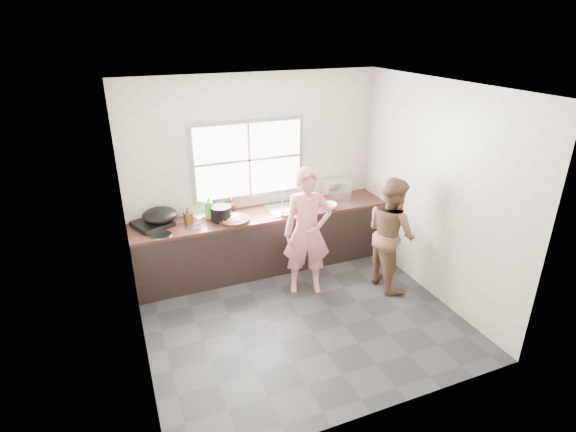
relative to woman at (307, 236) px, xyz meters
name	(u,v)px	position (x,y,z in m)	size (l,w,h in m)	color
floor	(301,316)	(-0.31, -0.53, -0.79)	(3.60, 3.20, 0.01)	#2B2B2E
ceiling	(304,87)	(-0.31, -0.53, 1.92)	(3.60, 3.20, 0.01)	silver
wall_back	(256,172)	(-0.31, 1.08, 0.57)	(3.60, 0.01, 2.70)	beige
wall_left	(130,242)	(-2.12, -0.53, 0.57)	(0.01, 3.20, 2.70)	beige
wall_right	(435,192)	(1.49, -0.53, 0.57)	(0.01, 3.20, 2.70)	beige
wall_front	(384,288)	(-0.31, -2.13, 0.57)	(3.60, 0.01, 2.70)	beige
cabinet	(265,242)	(-0.31, 0.76, -0.37)	(3.60, 0.62, 0.82)	black
countertop	(264,214)	(-0.31, 0.76, 0.06)	(3.60, 0.64, 0.04)	#3C1E18
sink	(287,209)	(0.04, 0.76, 0.08)	(0.55, 0.45, 0.02)	silver
faucet	(282,194)	(0.04, 0.96, 0.23)	(0.02, 0.02, 0.30)	silver
window_frame	(249,160)	(-0.41, 1.06, 0.77)	(1.60, 0.05, 1.10)	#9EA0A5
window_glazing	(249,160)	(-0.41, 1.04, 0.77)	(1.50, 0.01, 1.00)	white
woman	(307,236)	(0.00, 0.00, 0.00)	(0.57, 0.38, 1.57)	pink
person_side	(391,233)	(1.07, -0.28, -0.03)	(0.74, 0.57, 1.52)	brown
cutting_board	(234,220)	(-0.78, 0.64, 0.10)	(0.43, 0.43, 0.04)	#301D12
cleaver	(234,215)	(-0.75, 0.74, 0.12)	(0.20, 0.10, 0.01)	silver
bowl_mince	(230,220)	(-0.83, 0.62, 0.10)	(0.22, 0.22, 0.06)	white
bowl_crabs	(328,207)	(0.57, 0.55, 0.11)	(0.20, 0.20, 0.06)	white
bowl_held	(285,214)	(-0.08, 0.55, 0.10)	(0.18, 0.18, 0.06)	white
black_pot	(221,213)	(-0.92, 0.73, 0.17)	(0.27, 0.27, 0.20)	black
plate_food	(200,215)	(-1.16, 0.99, 0.08)	(0.20, 0.20, 0.02)	silver
bottle_green	(209,207)	(-1.05, 0.86, 0.24)	(0.13, 0.13, 0.33)	#4C9E33
bottle_brown_tall	(188,216)	(-1.34, 0.83, 0.17)	(0.08, 0.09, 0.19)	#4C2D13
bottle_brown_short	(231,205)	(-0.71, 0.99, 0.16)	(0.13, 0.13, 0.16)	#401810
glass_jar	(199,221)	(-1.22, 0.72, 0.12)	(0.06, 0.06, 0.09)	silver
burner	(152,224)	(-1.79, 0.88, 0.11)	(0.43, 0.43, 0.06)	black
wok	(160,215)	(-1.69, 0.87, 0.22)	(0.45, 0.45, 0.17)	black
dish_rack	(337,190)	(0.87, 0.87, 0.21)	(0.36, 0.25, 0.27)	white
pot_lid_left	(161,235)	(-1.73, 0.56, 0.08)	(0.27, 0.27, 0.01)	#A3A4A9
pot_lid_right	(193,226)	(-1.31, 0.68, 0.08)	(0.22, 0.22, 0.01)	#A3A5AA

